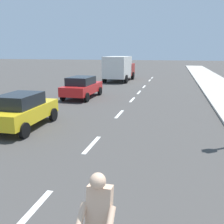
# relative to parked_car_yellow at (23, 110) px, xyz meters

# --- Properties ---
(ground_plane) EXTENTS (160.00, 160.00, 0.00)m
(ground_plane) POSITION_rel_parked_car_yellow_xyz_m (3.64, 9.45, -0.83)
(ground_plane) COLOR #423F3D
(lane_stripe_1) EXTENTS (0.16, 1.80, 0.01)m
(lane_stripe_1) POSITION_rel_parked_car_yellow_xyz_m (3.64, -5.40, -0.83)
(lane_stripe_1) COLOR white
(lane_stripe_1) RESTS_ON ground
(lane_stripe_2) EXTENTS (0.16, 1.80, 0.01)m
(lane_stripe_2) POSITION_rel_parked_car_yellow_xyz_m (3.64, -1.27, -0.83)
(lane_stripe_2) COLOR white
(lane_stripe_2) RESTS_ON ground
(lane_stripe_3) EXTENTS (0.16, 1.80, 0.01)m
(lane_stripe_3) POSITION_rel_parked_car_yellow_xyz_m (3.64, 3.50, -0.83)
(lane_stripe_3) COLOR white
(lane_stripe_3) RESTS_ON ground
(lane_stripe_4) EXTENTS (0.16, 1.80, 0.01)m
(lane_stripe_4) POSITION_rel_parked_car_yellow_xyz_m (3.64, 7.80, -0.83)
(lane_stripe_4) COLOR white
(lane_stripe_4) RESTS_ON ground
(lane_stripe_5) EXTENTS (0.16, 1.80, 0.01)m
(lane_stripe_5) POSITION_rel_parked_car_yellow_xyz_m (3.64, 11.19, -0.83)
(lane_stripe_5) COLOR white
(lane_stripe_5) RESTS_ON ground
(lane_stripe_6) EXTENTS (0.16, 1.80, 0.01)m
(lane_stripe_6) POSITION_rel_parked_car_yellow_xyz_m (3.64, 14.76, -0.83)
(lane_stripe_6) COLOR white
(lane_stripe_6) RESTS_ON ground
(lane_stripe_7) EXTENTS (0.16, 1.80, 0.01)m
(lane_stripe_7) POSITION_rel_parked_car_yellow_xyz_m (3.64, 20.28, -0.83)
(lane_stripe_7) COLOR white
(lane_stripe_7) RESTS_ON ground
(lane_stripe_8) EXTENTS (0.16, 1.80, 0.01)m
(lane_stripe_8) POSITION_rel_parked_car_yellow_xyz_m (3.64, 23.28, -0.83)
(lane_stripe_8) COLOR white
(lane_stripe_8) RESTS_ON ground
(parked_car_yellow) EXTENTS (1.85, 3.84, 1.57)m
(parked_car_yellow) POSITION_rel_parked_car_yellow_xyz_m (0.00, 0.00, 0.00)
(parked_car_yellow) COLOR gold
(parked_car_yellow) RESTS_ON ground
(parked_car_red) EXTENTS (2.03, 4.27, 1.57)m
(parked_car_red) POSITION_rel_parked_car_yellow_xyz_m (-0.08, 7.64, 0.01)
(parked_car_red) COLOR red
(parked_car_red) RESTS_ON ground
(delivery_truck) EXTENTS (2.80, 6.30, 2.80)m
(delivery_truck) POSITION_rel_parked_car_yellow_xyz_m (0.26, 18.78, 0.67)
(delivery_truck) COLOR maroon
(delivery_truck) RESTS_ON ground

